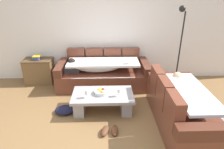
# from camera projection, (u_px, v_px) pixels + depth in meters

# --- Properties ---
(ground_plane) EXTENTS (14.00, 14.00, 0.00)m
(ground_plane) POSITION_uv_depth(u_px,v_px,m) (101.00, 126.00, 3.46)
(ground_plane) COLOR brown
(back_wall) EXTENTS (9.00, 0.10, 2.70)m
(back_wall) POSITION_uv_depth(u_px,v_px,m) (102.00, 28.00, 4.86)
(back_wall) COLOR white
(back_wall) RESTS_ON ground_plane
(couch_along_wall) EXTENTS (2.24, 0.92, 0.88)m
(couch_along_wall) POSITION_uv_depth(u_px,v_px,m) (102.00, 73.00, 4.80)
(couch_along_wall) COLOR brown
(couch_along_wall) RESTS_ON ground_plane
(couch_near_window) EXTENTS (0.92, 1.89, 0.88)m
(couch_near_window) POSITION_uv_depth(u_px,v_px,m) (182.00, 107.00, 3.43)
(couch_near_window) COLOR brown
(couch_near_window) RESTS_ON ground_plane
(coffee_table) EXTENTS (1.20, 0.68, 0.38)m
(coffee_table) POSITION_uv_depth(u_px,v_px,m) (103.00, 100.00, 3.83)
(coffee_table) COLOR #9A97A0
(coffee_table) RESTS_ON ground_plane
(fruit_bowl) EXTENTS (0.28, 0.28, 0.10)m
(fruit_bowl) POSITION_uv_depth(u_px,v_px,m) (101.00, 92.00, 3.76)
(fruit_bowl) COLOR silver
(fruit_bowl) RESTS_ON coffee_table
(wine_glass_near_left) EXTENTS (0.07, 0.07, 0.17)m
(wine_glass_near_left) POSITION_uv_depth(u_px,v_px,m) (86.00, 92.00, 3.59)
(wine_glass_near_left) COLOR silver
(wine_glass_near_left) RESTS_ON coffee_table
(wine_glass_near_right) EXTENTS (0.07, 0.07, 0.17)m
(wine_glass_near_right) POSITION_uv_depth(u_px,v_px,m) (119.00, 91.00, 3.64)
(wine_glass_near_right) COLOR silver
(wine_glass_near_right) RESTS_ON coffee_table
(open_magazine) EXTENTS (0.30, 0.24, 0.01)m
(open_magazine) POSITION_uv_depth(u_px,v_px,m) (112.00, 91.00, 3.86)
(open_magazine) COLOR white
(open_magazine) RESTS_ON coffee_table
(side_cabinet) EXTENTS (0.72, 0.44, 0.64)m
(side_cabinet) POSITION_uv_depth(u_px,v_px,m) (39.00, 71.00, 4.97)
(side_cabinet) COLOR brown
(side_cabinet) RESTS_ON ground_plane
(book_stack_on_cabinet) EXTENTS (0.19, 0.22, 0.11)m
(book_stack_on_cabinet) POSITION_uv_depth(u_px,v_px,m) (37.00, 57.00, 4.81)
(book_stack_on_cabinet) COLOR #72337F
(book_stack_on_cabinet) RESTS_ON side_cabinet
(floor_lamp) EXTENTS (0.33, 0.31, 1.95)m
(floor_lamp) POSITION_uv_depth(u_px,v_px,m) (179.00, 43.00, 4.47)
(floor_lamp) COLOR black
(floor_lamp) RESTS_ON ground_plane
(pair_of_shoes) EXTENTS (0.33, 0.29, 0.09)m
(pair_of_shoes) POSITION_uv_depth(u_px,v_px,m) (110.00, 131.00, 3.29)
(pair_of_shoes) COLOR #59331E
(pair_of_shoes) RESTS_ON ground_plane
(crumpled_garment) EXTENTS (0.44, 0.37, 0.12)m
(crumpled_garment) POSITION_uv_depth(u_px,v_px,m) (65.00, 110.00, 3.83)
(crumpled_garment) COLOR #191933
(crumpled_garment) RESTS_ON ground_plane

